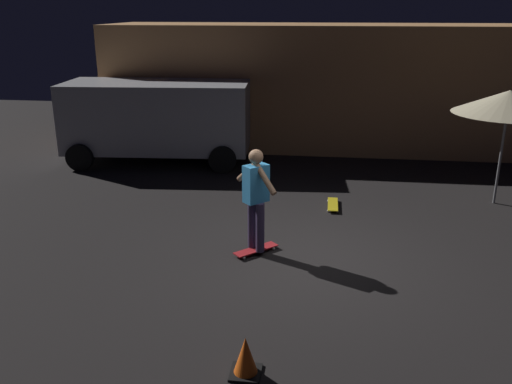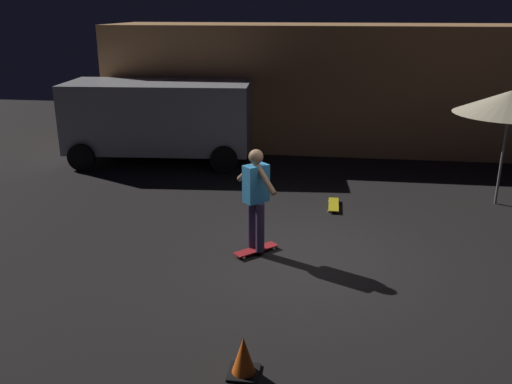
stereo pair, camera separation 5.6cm
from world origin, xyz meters
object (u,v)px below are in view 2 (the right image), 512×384
(parked_van, at_px, (159,117))
(skateboard_spare, at_px, (334,205))
(skateboard_ridden, at_px, (256,250))
(skater, at_px, (256,193))
(traffic_cone, at_px, (244,357))
(patio_umbrella, at_px, (510,102))

(parked_van, relative_size, skateboard_spare, 6.07)
(skateboard_ridden, height_order, skater, skater)
(skateboard_spare, height_order, traffic_cone, traffic_cone)
(parked_van, xyz_separation_m, skateboard_ridden, (3.22, -5.24, -1.11))
(parked_van, height_order, skateboard_ridden, parked_van)
(skater, bearing_deg, parked_van, 121.57)
(skateboard_ridden, distance_m, skateboard_spare, 2.63)
(skateboard_ridden, xyz_separation_m, skateboard_spare, (1.25, 2.32, 0.00))
(skateboard_ridden, relative_size, traffic_cone, 1.52)
(patio_umbrella, bearing_deg, traffic_cone, -124.84)
(skater, height_order, traffic_cone, skater)
(parked_van, bearing_deg, skater, -58.43)
(parked_van, distance_m, traffic_cone, 9.08)
(patio_umbrella, xyz_separation_m, traffic_cone, (-4.23, -6.08, -1.86))
(patio_umbrella, bearing_deg, parked_van, 163.82)
(parked_van, xyz_separation_m, skater, (3.22, -5.24, -0.12))
(parked_van, xyz_separation_m, traffic_cone, (3.51, -8.32, -0.95))
(skater, bearing_deg, skateboard_spare, 61.73)
(skateboard_spare, height_order, skater, skater)
(skater, bearing_deg, traffic_cone, -84.57)
(patio_umbrella, distance_m, traffic_cone, 7.63)
(parked_van, xyz_separation_m, patio_umbrella, (7.74, -2.25, 0.91))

